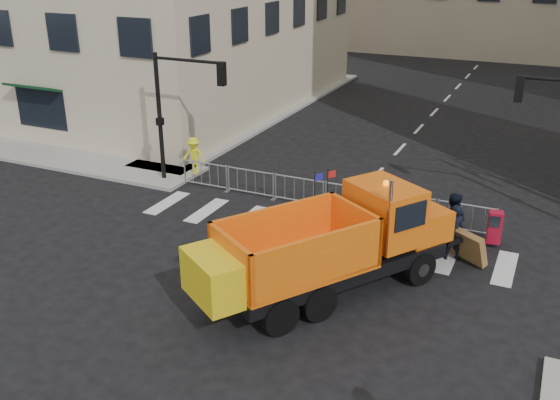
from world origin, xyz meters
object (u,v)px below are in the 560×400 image
at_px(cop_a, 453,232).
at_px(cop_b, 451,223).
at_px(cop_c, 411,232).
at_px(newspaper_box, 495,227).
at_px(plow_truck, 328,244).
at_px(worker, 194,156).

height_order(cop_a, cop_b, cop_b).
bearing_deg(cop_b, cop_a, 107.71).
height_order(cop_c, newspaper_box, cop_c).
height_order(cop_b, cop_c, cop_c).
xyz_separation_m(cop_b, newspaper_box, (1.26, 0.98, -0.33)).
relative_size(plow_truck, newspaper_box, 8.16).
relative_size(cop_a, cop_b, 0.91).
bearing_deg(plow_truck, newspaper_box, -4.13).
xyz_separation_m(plow_truck, cop_a, (2.85, 3.64, -0.64)).
distance_m(cop_a, cop_c, 1.39).
bearing_deg(cop_a, cop_c, 1.57).
xyz_separation_m(cop_a, worker, (-11.51, 3.06, 0.02)).
height_order(plow_truck, cop_a, plow_truck).
height_order(cop_b, newspaper_box, cop_b).
bearing_deg(cop_a, worker, -43.83).
relative_size(cop_a, worker, 1.16).
bearing_deg(plow_truck, cop_c, 3.95).
relative_size(cop_b, worker, 1.27).
distance_m(plow_truck, newspaper_box, 6.54).
bearing_deg(plow_truck, worker, 85.59).
distance_m(cop_a, worker, 11.91).
xyz_separation_m(cop_a, cop_b, (-0.16, 0.53, 0.09)).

